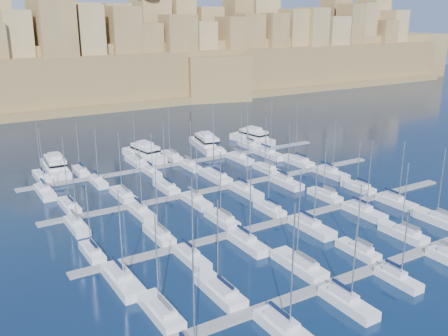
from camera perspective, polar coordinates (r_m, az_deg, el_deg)
ground at (r=105.12m, az=3.51°, el=-3.72°), size 600.00×600.00×0.00m
pontoon_near at (r=82.03m, az=17.43°, el=-10.65°), size 84.00×2.00×0.40m
pontoon_mid_near at (r=96.18m, az=7.61°, el=-5.75°), size 84.00×2.00×0.40m
pontoon_mid_far at (r=112.88m, az=0.61°, el=-2.09°), size 84.00×2.00×0.40m
pontoon_far at (r=131.15m, az=-4.49°, el=0.62°), size 84.00×2.00×0.40m
sailboat_0 at (r=67.30m, az=-7.23°, el=-15.96°), size 2.84×9.48×14.28m
sailboat_1 at (r=71.03m, az=-0.44°, el=-13.87°), size 3.02×10.06×14.31m
sailboat_2 at (r=78.45m, az=8.60°, el=-10.87°), size 3.12×10.40×15.86m
sailboat_3 at (r=84.89m, az=15.10°, el=-9.07°), size 2.42×8.06×12.07m
sailboat_4 at (r=93.30m, az=19.84°, el=-7.05°), size 2.73×9.11×13.78m
sailboat_5 at (r=101.65m, az=23.40°, el=-5.45°), size 3.09×10.30×14.68m
sailboat_7 at (r=63.92m, az=7.12°, el=-17.91°), size 3.06×10.20×17.75m
sailboat_8 at (r=70.56m, az=13.94°, el=-14.69°), size 2.69×8.96×12.27m
sailboat_9 at (r=78.23m, az=19.25°, el=-11.84°), size 2.21×7.35×11.70m
sailboat_12 at (r=84.11m, az=-14.82°, el=-9.30°), size 2.32×7.74×12.29m
sailboat_13 at (r=88.08m, az=-7.41°, el=-7.58°), size 2.60×8.68×13.63m
sailboat_14 at (r=93.63m, az=-0.22°, el=-5.88°), size 2.71×9.02×14.06m
sailboat_15 at (r=98.82m, az=5.26°, el=-4.71°), size 2.41×8.02×11.83m
sailboat_16 at (r=107.90m, az=11.47°, el=-3.06°), size 2.56×8.54×13.64m
sailboat_17 at (r=114.51m, az=15.12°, el=-2.14°), size 2.54×8.46×11.71m
sailboat_18 at (r=75.02m, az=-11.56°, el=-12.43°), size 3.20×10.66×14.89m
sailboat_19 at (r=79.93m, az=-3.73°, el=-10.16°), size 2.57×8.57×14.36m
sailboat_20 at (r=84.51m, az=2.73°, el=-8.55°), size 2.76×9.20×14.22m
sailboat_21 at (r=91.87m, az=9.95°, el=-6.62°), size 3.02×10.05×13.31m
sailboat_22 at (r=100.88m, az=15.69°, el=-4.81°), size 2.89×9.65×15.41m
sailboat_23 at (r=107.99m, az=19.07°, el=-3.67°), size 2.68×8.94×13.92m
sailboat_24 at (r=104.78m, az=-17.26°, el=-4.12°), size 2.67×8.90×15.29m
sailboat_25 at (r=108.06m, az=-11.47°, el=-3.02°), size 2.88×9.59×14.77m
sailboat_26 at (r=111.32m, az=-6.60°, el=-2.18°), size 2.70×9.01×15.61m
sailboat_27 at (r=117.75m, az=-0.99°, el=-0.96°), size 3.22×10.72×17.42m
sailboat_28 at (r=124.27m, az=4.85°, el=-0.07°), size 2.55×8.49×13.93m
sailboat_29 at (r=131.41m, az=8.37°, el=0.78°), size 3.18×10.58×16.90m
sailboat_30 at (r=94.91m, az=-16.49°, el=-6.31°), size 2.60×8.67×12.82m
sailboat_31 at (r=98.38m, az=-9.45°, el=-4.96°), size 2.60×8.68×13.67m
sailboat_32 at (r=102.81m, az=-3.22°, el=-3.76°), size 2.76×9.20×12.81m
sailboat_33 at (r=108.47m, az=2.50°, el=-2.60°), size 2.92×9.73×14.72m
sailboat_34 at (r=114.70m, az=7.08°, el=-1.61°), size 2.90×9.67×14.62m
sailboat_35 at (r=123.15m, az=12.08°, el=-0.55°), size 2.99×9.98×14.55m
sailboat_36 at (r=125.29m, az=-20.07°, el=-0.93°), size 2.79×9.30×14.84m
sailboat_37 at (r=126.69m, az=-16.07°, el=-0.36°), size 2.48×8.28×12.88m
sailboat_38 at (r=131.65m, az=-9.96°, el=0.73°), size 2.89×9.64×15.09m
sailboat_39 at (r=135.33m, az=-6.10°, el=1.34°), size 2.87×9.58×14.56m
sailboat_40 at (r=141.07m, az=-1.10°, el=2.08°), size 2.66×8.87×13.93m
sailboat_41 at (r=146.82m, az=2.80°, el=2.67°), size 2.53×8.45×14.34m
sailboat_42 at (r=114.50m, az=-19.78°, el=-2.56°), size 2.86×9.54×15.23m
sailboat_43 at (r=117.89m, az=-14.21°, el=-1.51°), size 2.38×7.93×13.33m
sailboat_44 at (r=122.46m, az=-8.25°, el=-0.47°), size 2.21×7.37×10.64m
sailboat_45 at (r=126.39m, az=-3.87°, el=0.24°), size 2.41×8.03×12.59m
sailboat_46 at (r=132.90m, az=1.82°, el=1.13°), size 2.81×9.37×13.25m
sailboat_47 at (r=137.42m, az=5.15°, el=1.62°), size 3.20×10.68×16.24m
motor_yacht_a at (r=129.18m, az=-18.71°, el=0.19°), size 5.85×16.23×5.25m
motor_yacht_b at (r=135.73m, az=-9.07°, el=1.69°), size 6.93×16.30×5.25m
motor_yacht_c at (r=144.47m, az=-2.03°, el=2.84°), size 8.30×17.80×5.25m
motor_yacht_d at (r=151.87m, az=3.29°, el=3.53°), size 7.27×15.96×5.25m
fortified_city at (r=243.30m, az=-18.22°, el=10.96°), size 460.00×108.95×59.52m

